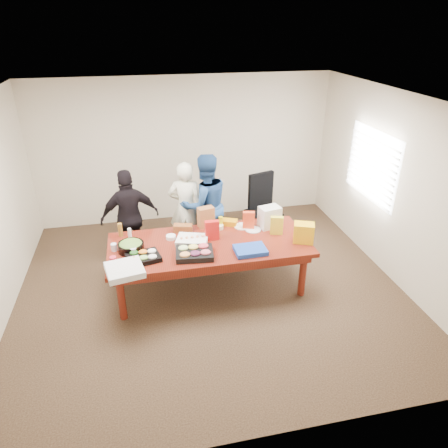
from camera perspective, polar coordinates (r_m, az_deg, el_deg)
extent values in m
cube|color=#47301E|center=(6.16, -1.93, -8.81)|extent=(5.50, 5.00, 0.02)
cube|color=white|center=(5.08, -2.43, 16.96)|extent=(5.50, 5.00, 0.02)
cube|color=beige|center=(7.80, -5.46, 10.16)|extent=(5.50, 0.04, 2.70)
cube|color=beige|center=(3.41, 5.55, -14.26)|extent=(5.50, 0.04, 2.70)
cube|color=beige|center=(6.50, 22.55, 4.68)|extent=(0.04, 5.00, 2.70)
cube|color=white|center=(6.90, 19.90, 7.72)|extent=(0.03, 1.40, 1.10)
cube|color=beige|center=(6.88, 19.61, 7.71)|extent=(0.04, 1.36, 1.00)
cube|color=#4C1C0F|center=(5.94, -1.99, -5.80)|extent=(2.80, 1.20, 0.75)
cube|color=black|center=(7.12, 5.54, 1.76)|extent=(0.73, 0.73, 1.15)
imported|color=white|center=(6.72, -5.31, 2.22)|extent=(0.66, 0.53, 1.58)
imported|color=navy|center=(6.65, -2.63, 2.66)|extent=(0.95, 0.81, 1.71)
imported|color=black|center=(6.58, -12.95, 0.94)|extent=(0.96, 0.53, 1.56)
cube|color=black|center=(5.45, -11.16, -4.61)|extent=(0.48, 0.41, 0.06)
cube|color=black|center=(5.44, -4.14, -4.10)|extent=(0.53, 0.44, 0.07)
cube|color=white|center=(5.76, -4.46, -2.26)|extent=(0.50, 0.43, 0.07)
cylinder|color=black|center=(5.67, -12.84, -3.15)|extent=(0.42, 0.42, 0.11)
cube|color=#173C9D|center=(5.53, 3.69, -3.64)|extent=(0.43, 0.32, 0.06)
cube|color=red|center=(5.77, -1.68, -0.88)|extent=(0.20, 0.08, 0.29)
cube|color=gold|center=(5.97, 7.34, -0.20)|extent=(0.20, 0.12, 0.27)
cube|color=#E1421D|center=(6.08, 3.45, 0.52)|extent=(0.19, 0.12, 0.27)
cylinder|color=white|center=(6.16, -2.29, 0.13)|extent=(0.10, 0.10, 0.12)
cylinder|color=#D4BB09|center=(6.14, -0.45, 0.29)|extent=(0.08, 0.08, 0.17)
cylinder|color=brown|center=(6.06, -14.25, -0.79)|extent=(0.07, 0.07, 0.20)
cylinder|color=silver|center=(5.97, -13.00, -1.30)|extent=(0.06, 0.06, 0.16)
cube|color=orange|center=(6.22, 0.68, 0.24)|extent=(0.28, 0.23, 0.08)
cube|color=brown|center=(6.05, -5.75, -0.57)|extent=(0.29, 0.18, 0.11)
cube|color=#95572D|center=(6.13, -2.53, 0.97)|extent=(0.26, 0.19, 0.31)
cylinder|color=red|center=(5.42, -15.18, -4.97)|extent=(0.09, 0.09, 0.11)
cylinder|color=silver|center=(5.55, -12.50, -3.81)|extent=(0.09, 0.09, 0.12)
cylinder|color=white|center=(5.73, -15.09, -3.15)|extent=(0.09, 0.09, 0.11)
cube|color=silver|center=(5.24, -13.69, -6.41)|extent=(0.52, 0.52, 0.05)
cube|color=silver|center=(5.19, -13.69, -6.10)|extent=(0.51, 0.51, 0.05)
cylinder|color=silver|center=(6.10, 4.09, -0.80)|extent=(0.28, 0.28, 0.01)
cylinder|color=white|center=(6.18, 2.54, -0.33)|extent=(0.26, 0.26, 0.01)
cylinder|color=beige|center=(6.12, -0.75, -0.39)|extent=(0.15, 0.15, 0.06)
cylinder|color=white|center=(5.88, -7.41, -1.83)|extent=(0.16, 0.16, 0.06)
cube|color=silver|center=(6.15, 6.37, 0.97)|extent=(0.34, 0.27, 0.32)
cube|color=#F6B50E|center=(5.82, 11.04, -1.20)|extent=(0.33, 0.28, 0.28)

